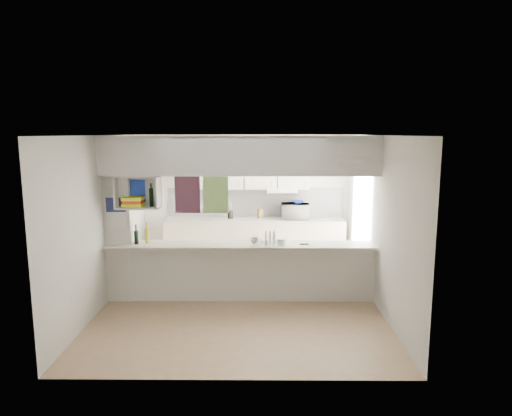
{
  "coord_description": "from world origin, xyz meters",
  "views": [
    {
      "loc": [
        0.3,
        -6.95,
        2.63
      ],
      "look_at": [
        0.24,
        0.5,
        1.41
      ],
      "focal_mm": 32.0,
      "sensor_mm": 36.0,
      "label": 1
    }
  ],
  "objects_px": {
    "bowl": "(298,202)",
    "microwave": "(295,211)",
    "dish_rack": "(273,239)",
    "wine_bottles": "(142,236)"
  },
  "relations": [
    {
      "from": "dish_rack",
      "to": "wine_bottles",
      "type": "bearing_deg",
      "value": 174.8
    },
    {
      "from": "dish_rack",
      "to": "wine_bottles",
      "type": "relative_size",
      "value": 1.38
    },
    {
      "from": "microwave",
      "to": "wine_bottles",
      "type": "height_order",
      "value": "wine_bottles"
    },
    {
      "from": "dish_rack",
      "to": "wine_bottles",
      "type": "height_order",
      "value": "wine_bottles"
    },
    {
      "from": "bowl",
      "to": "wine_bottles",
      "type": "relative_size",
      "value": 0.7
    },
    {
      "from": "wine_bottles",
      "to": "microwave",
      "type": "bearing_deg",
      "value": 39.31
    },
    {
      "from": "bowl",
      "to": "dish_rack",
      "type": "xyz_separation_m",
      "value": [
        -0.56,
        -2.16,
        -0.25
      ]
    },
    {
      "from": "bowl",
      "to": "wine_bottles",
      "type": "bearing_deg",
      "value": -140.86
    },
    {
      "from": "microwave",
      "to": "dish_rack",
      "type": "relative_size",
      "value": 1.23
    },
    {
      "from": "bowl",
      "to": "microwave",
      "type": "bearing_deg",
      "value": -151.58
    }
  ]
}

